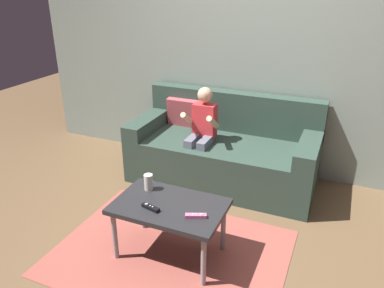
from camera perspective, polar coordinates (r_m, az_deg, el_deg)
ground_plane at (r=2.86m, az=-0.23°, el=-16.86°), size 9.83×9.83×0.00m
wall_back at (r=3.77m, az=9.88°, el=14.09°), size 4.92×0.05×2.50m
couch at (r=3.73m, az=4.78°, el=-1.12°), size 1.77×0.80×0.83m
person_seated_on_couch at (r=3.53m, az=1.40°, el=1.93°), size 0.30×0.37×0.95m
coffee_table at (r=2.68m, az=-3.44°, el=-9.91°), size 0.77×0.49×0.42m
area_rug at (r=2.91m, az=-3.26°, el=-16.02°), size 1.66×1.24×0.01m
game_remote_pink_near_edge at (r=2.52m, az=0.59°, el=-10.79°), size 0.14×0.09×0.03m
game_remote_black_center at (r=2.62m, az=-6.27°, el=-9.50°), size 0.14×0.07×0.03m
soda_can at (r=2.82m, az=-6.58°, el=-5.73°), size 0.07×0.07×0.12m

